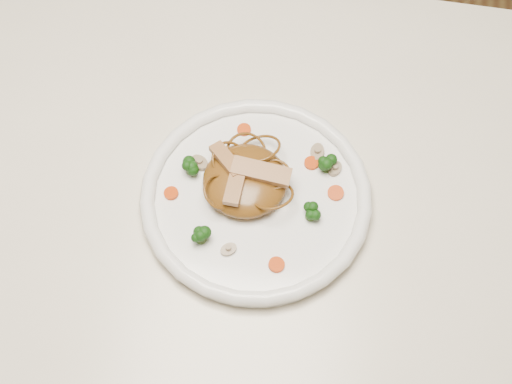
# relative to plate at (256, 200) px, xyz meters

# --- Properties ---
(ground) EXTENTS (4.00, 4.00, 0.00)m
(ground) POSITION_rel_plate_xyz_m (-0.08, 0.01, -0.76)
(ground) COLOR brown
(ground) RESTS_ON ground
(table) EXTENTS (1.20, 0.80, 0.75)m
(table) POSITION_rel_plate_xyz_m (-0.08, 0.01, -0.11)
(table) COLOR white
(table) RESTS_ON ground
(plate) EXTENTS (0.40, 0.40, 0.02)m
(plate) POSITION_rel_plate_xyz_m (0.00, 0.00, 0.00)
(plate) COLOR white
(plate) RESTS_ON table
(noodle_mound) EXTENTS (0.13, 0.13, 0.04)m
(noodle_mound) POSITION_rel_plate_xyz_m (-0.02, 0.01, 0.02)
(noodle_mound) COLOR brown
(noodle_mound) RESTS_ON plate
(chicken_a) EXTENTS (0.08, 0.03, 0.01)m
(chicken_a) POSITION_rel_plate_xyz_m (0.00, 0.02, 0.05)
(chicken_a) COLOR tan
(chicken_a) RESTS_ON noodle_mound
(chicken_b) EXTENTS (0.05, 0.05, 0.01)m
(chicken_b) POSITION_rel_plate_xyz_m (-0.04, 0.03, 0.04)
(chicken_b) COLOR tan
(chicken_b) RESTS_ON noodle_mound
(chicken_c) EXTENTS (0.02, 0.06, 0.01)m
(chicken_c) POSITION_rel_plate_xyz_m (-0.03, -0.00, 0.04)
(chicken_c) COLOR tan
(chicken_c) RESTS_ON noodle_mound
(broccoli_0) EXTENTS (0.03, 0.03, 0.03)m
(broccoli_0) POSITION_rel_plate_xyz_m (0.09, 0.06, 0.02)
(broccoli_0) COLOR #16460E
(broccoli_0) RESTS_ON plate
(broccoli_1) EXTENTS (0.04, 0.04, 0.03)m
(broccoli_1) POSITION_rel_plate_xyz_m (-0.09, 0.02, 0.02)
(broccoli_1) COLOR #16460E
(broccoli_1) RESTS_ON plate
(broccoli_2) EXTENTS (0.03, 0.03, 0.03)m
(broccoli_2) POSITION_rel_plate_xyz_m (-0.06, -0.07, 0.02)
(broccoli_2) COLOR #16460E
(broccoli_2) RESTS_ON plate
(broccoli_3) EXTENTS (0.03, 0.03, 0.03)m
(broccoli_3) POSITION_rel_plate_xyz_m (0.08, -0.02, 0.02)
(broccoli_3) COLOR #16460E
(broccoli_3) RESTS_ON plate
(carrot_0) EXTENTS (0.02, 0.02, 0.00)m
(carrot_0) POSITION_rel_plate_xyz_m (0.07, 0.06, 0.01)
(carrot_0) COLOR #B83406
(carrot_0) RESTS_ON plate
(carrot_1) EXTENTS (0.02, 0.02, 0.00)m
(carrot_1) POSITION_rel_plate_xyz_m (-0.11, -0.02, 0.01)
(carrot_1) COLOR #B83406
(carrot_1) RESTS_ON plate
(carrot_2) EXTENTS (0.03, 0.03, 0.00)m
(carrot_2) POSITION_rel_plate_xyz_m (0.10, 0.02, 0.01)
(carrot_2) COLOR #B83406
(carrot_2) RESTS_ON plate
(carrot_3) EXTENTS (0.02, 0.02, 0.00)m
(carrot_3) POSITION_rel_plate_xyz_m (-0.03, 0.10, 0.01)
(carrot_3) COLOR #B83406
(carrot_3) RESTS_ON plate
(carrot_4) EXTENTS (0.03, 0.03, 0.00)m
(carrot_4) POSITION_rel_plate_xyz_m (0.04, -0.09, 0.01)
(carrot_4) COLOR #B83406
(carrot_4) RESTS_ON plate
(mushroom_0) EXTENTS (0.03, 0.03, 0.01)m
(mushroom_0) POSITION_rel_plate_xyz_m (-0.02, -0.08, 0.01)
(mushroom_0) COLOR tan
(mushroom_0) RESTS_ON plate
(mushroom_1) EXTENTS (0.03, 0.03, 0.01)m
(mushroom_1) POSITION_rel_plate_xyz_m (0.10, 0.06, 0.01)
(mushroom_1) COLOR tan
(mushroom_1) RESTS_ON plate
(mushroom_2) EXTENTS (0.04, 0.04, 0.01)m
(mushroom_2) POSITION_rel_plate_xyz_m (-0.08, 0.04, 0.01)
(mushroom_2) COLOR tan
(mushroom_2) RESTS_ON plate
(mushroom_3) EXTENTS (0.03, 0.03, 0.01)m
(mushroom_3) POSITION_rel_plate_xyz_m (0.07, 0.08, 0.01)
(mushroom_3) COLOR tan
(mushroom_3) RESTS_ON plate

